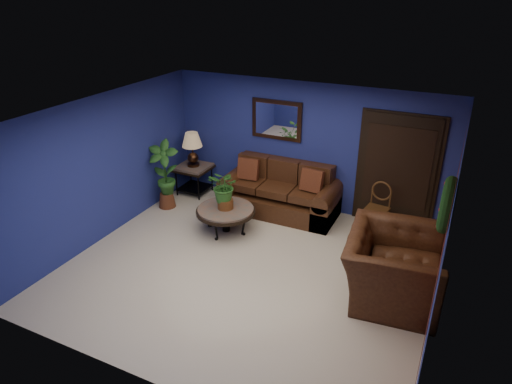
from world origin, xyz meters
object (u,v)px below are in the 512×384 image
at_px(coffee_table, 226,211).
at_px(end_table, 194,172).
at_px(armchair, 393,267).
at_px(sofa, 281,195).
at_px(side_chair, 378,204).
at_px(table_lamp, 192,145).

relative_size(coffee_table, end_table, 1.56).
height_order(end_table, armchair, armchair).
distance_m(sofa, coffee_table, 1.31).
height_order(sofa, end_table, sofa).
xyz_separation_m(sofa, coffee_table, (-0.58, -1.18, 0.07)).
distance_m(end_table, armchair, 4.78).
xyz_separation_m(side_chair, armchair, (0.60, -1.82, -0.04)).
xyz_separation_m(sofa, end_table, (-1.98, -0.04, 0.15)).
bearing_deg(armchair, table_lamp, 62.93).
bearing_deg(side_chair, coffee_table, -146.11).
distance_m(table_lamp, armchair, 4.82).
bearing_deg(table_lamp, side_chair, 1.01).
height_order(sofa, table_lamp, table_lamp).
bearing_deg(coffee_table, table_lamp, 140.76).
bearing_deg(side_chair, sofa, -171.28).
bearing_deg(side_chair, end_table, -171.28).
relative_size(sofa, coffee_table, 2.11).
relative_size(end_table, table_lamp, 0.98).
distance_m(side_chair, armchair, 1.92).
distance_m(coffee_table, side_chair, 2.74).
height_order(sofa, side_chair, sofa).
bearing_deg(sofa, table_lamp, -178.99).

